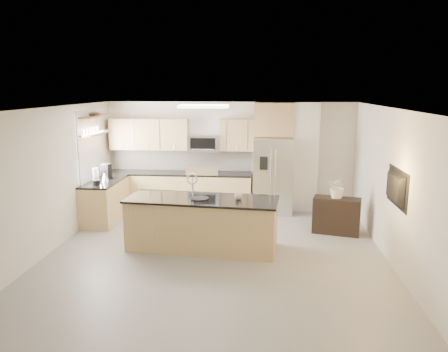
# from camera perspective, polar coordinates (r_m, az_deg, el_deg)

# --- Properties ---
(floor) EXTENTS (6.50, 6.50, 0.00)m
(floor) POSITION_cam_1_polar(r_m,az_deg,el_deg) (7.91, -1.16, -10.33)
(floor) COLOR gray
(floor) RESTS_ON ground
(ceiling) EXTENTS (6.00, 6.50, 0.02)m
(ceiling) POSITION_cam_1_polar(r_m,az_deg,el_deg) (7.35, -1.24, 8.85)
(ceiling) COLOR silver
(ceiling) RESTS_ON wall_back
(wall_back) EXTENTS (6.00, 0.02, 2.60)m
(wall_back) POSITION_cam_1_polar(r_m,az_deg,el_deg) (10.70, 0.71, 2.69)
(wall_back) COLOR silver
(wall_back) RESTS_ON floor
(wall_front) EXTENTS (6.00, 0.02, 2.60)m
(wall_front) POSITION_cam_1_polar(r_m,az_deg,el_deg) (4.44, -5.86, -10.26)
(wall_front) COLOR silver
(wall_front) RESTS_ON floor
(wall_left) EXTENTS (0.02, 6.50, 2.60)m
(wall_left) POSITION_cam_1_polar(r_m,az_deg,el_deg) (8.39, -22.02, -0.62)
(wall_left) COLOR silver
(wall_left) RESTS_ON floor
(wall_right) EXTENTS (0.02, 6.50, 2.60)m
(wall_right) POSITION_cam_1_polar(r_m,az_deg,el_deg) (7.79, 21.32, -1.45)
(wall_right) COLOR silver
(wall_right) RESTS_ON floor
(back_counter) EXTENTS (3.55, 0.66, 1.44)m
(back_counter) POSITION_cam_1_polar(r_m,az_deg,el_deg) (10.71, -5.99, -1.87)
(back_counter) COLOR tan
(back_counter) RESTS_ON floor
(left_counter) EXTENTS (0.66, 1.50, 0.92)m
(left_counter) POSITION_cam_1_polar(r_m,az_deg,el_deg) (10.09, -15.29, -3.13)
(left_counter) COLOR tan
(left_counter) RESTS_ON floor
(range) EXTENTS (0.76, 0.64, 1.14)m
(range) POSITION_cam_1_polar(r_m,az_deg,el_deg) (10.60, -2.68, -1.96)
(range) COLOR black
(range) RESTS_ON floor
(upper_cabinets) EXTENTS (3.50, 0.33, 0.75)m
(upper_cabinets) POSITION_cam_1_polar(r_m,az_deg,el_deg) (10.65, -6.39, 5.43)
(upper_cabinets) COLOR tan
(upper_cabinets) RESTS_ON wall_back
(microwave) EXTENTS (0.76, 0.40, 0.40)m
(microwave) POSITION_cam_1_polar(r_m,az_deg,el_deg) (10.52, -2.65, 4.34)
(microwave) COLOR silver
(microwave) RESTS_ON upper_cabinets
(refrigerator) EXTENTS (0.92, 0.78, 1.78)m
(refrigerator) POSITION_cam_1_polar(r_m,az_deg,el_deg) (10.38, 6.39, 0.04)
(refrigerator) COLOR silver
(refrigerator) RESTS_ON floor
(partition_column) EXTENTS (0.60, 0.30, 2.60)m
(partition_column) POSITION_cam_1_polar(r_m,az_deg,el_deg) (10.57, 10.54, 2.39)
(partition_column) COLOR white
(partition_column) RESTS_ON floor
(window) EXTENTS (0.04, 1.15, 1.65)m
(window) POSITION_cam_1_polar(r_m,az_deg,el_deg) (9.98, -17.28, 3.56)
(window) COLOR white
(window) RESTS_ON wall_left
(shelf_lower) EXTENTS (0.30, 1.20, 0.04)m
(shelf_lower) POSITION_cam_1_polar(r_m,az_deg,el_deg) (9.99, -16.49, 5.35)
(shelf_lower) COLOR #98603C
(shelf_lower) RESTS_ON wall_left
(shelf_upper) EXTENTS (0.30, 1.20, 0.04)m
(shelf_upper) POSITION_cam_1_polar(r_m,az_deg,el_deg) (9.96, -16.61, 7.47)
(shelf_upper) COLOR #98603C
(shelf_upper) RESTS_ON wall_left
(ceiling_fixture) EXTENTS (1.00, 0.50, 0.06)m
(ceiling_fixture) POSITION_cam_1_polar(r_m,az_deg,el_deg) (8.98, -2.67, 9.07)
(ceiling_fixture) COLOR white
(ceiling_fixture) RESTS_ON ceiling
(island) EXTENTS (2.85, 1.25, 1.38)m
(island) POSITION_cam_1_polar(r_m,az_deg,el_deg) (8.11, -2.85, -6.16)
(island) COLOR tan
(island) RESTS_ON floor
(credenza) EXTENTS (1.00, 0.61, 0.74)m
(credenza) POSITION_cam_1_polar(r_m,az_deg,el_deg) (9.22, 14.47, -5.04)
(credenza) COLOR black
(credenza) RESTS_ON floor
(cup) EXTENTS (0.14, 0.14, 0.11)m
(cup) POSITION_cam_1_polar(r_m,az_deg,el_deg) (7.88, 1.89, -2.69)
(cup) COLOR silver
(cup) RESTS_ON island
(platter) EXTENTS (0.42, 0.42, 0.02)m
(platter) POSITION_cam_1_polar(r_m,az_deg,el_deg) (7.94, -3.25, -2.93)
(platter) COLOR black
(platter) RESTS_ON island
(blender) EXTENTS (0.16, 0.16, 0.36)m
(blender) POSITION_cam_1_polar(r_m,az_deg,el_deg) (9.55, -16.40, -0.21)
(blender) COLOR black
(blender) RESTS_ON left_counter
(kettle) EXTENTS (0.18, 0.18, 0.22)m
(kettle) POSITION_cam_1_polar(r_m,az_deg,el_deg) (9.90, -15.30, -0.09)
(kettle) COLOR silver
(kettle) RESTS_ON left_counter
(coffee_maker) EXTENTS (0.19, 0.23, 0.33)m
(coffee_maker) POSITION_cam_1_polar(r_m,az_deg,el_deg) (10.18, -15.14, 0.56)
(coffee_maker) COLOR black
(coffee_maker) RESTS_ON left_counter
(bowl) EXTENTS (0.41, 0.41, 0.09)m
(bowl) POSITION_cam_1_polar(r_m,az_deg,el_deg) (10.04, -16.43, 7.87)
(bowl) COLOR silver
(bowl) RESTS_ON shelf_upper
(flower_vase) EXTENTS (0.79, 0.74, 0.70)m
(flower_vase) POSITION_cam_1_polar(r_m,az_deg,el_deg) (9.02, 14.73, -0.66)
(flower_vase) COLOR silver
(flower_vase) RESTS_ON credenza
(television) EXTENTS (0.14, 1.08, 0.62)m
(television) POSITION_cam_1_polar(r_m,az_deg,el_deg) (7.57, 21.10, -1.41)
(television) COLOR black
(television) RESTS_ON wall_right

